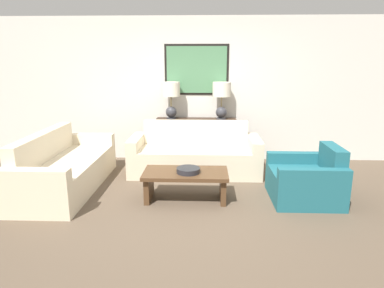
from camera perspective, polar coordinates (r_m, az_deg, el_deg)
The scene contains 10 objects.
ground_plane at distance 4.58m, azimuth -0.04°, elevation -10.36°, with size 20.00×20.00×0.00m, color brown.
back_wall at distance 6.51m, azimuth 0.77°, elevation 9.03°, with size 8.38×0.12×2.65m.
console_table at distance 6.40m, azimuth 0.68°, elevation 0.58°, with size 1.48×0.37×0.82m.
table_lamp_left at distance 6.29m, azimuth -3.53°, elevation 8.14°, with size 0.33×0.33×0.67m.
table_lamp_right at distance 6.26m, azimuth 4.96°, elevation 8.09°, with size 0.33×0.33×0.67m.
couch_by_back_wall at distance 5.82m, azimuth 0.51°, elevation -1.97°, with size 2.17×0.87×0.85m.
couch_by_side at distance 5.44m, azimuth -20.42°, elevation -4.00°, with size 0.87×2.17×0.85m.
coffee_table at distance 4.69m, azimuth -1.07°, elevation -5.87°, with size 1.15×0.58×0.40m.
decorative_bowl at distance 4.60m, azimuth -0.63°, elevation -4.40°, with size 0.32×0.32×0.07m.
armchair_near_back_wall at distance 4.97m, azimuth 18.57°, elevation -5.84°, with size 0.89×0.92×0.76m.
Camera 1 is at (0.17, -4.17, 1.88)m, focal length 32.00 mm.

